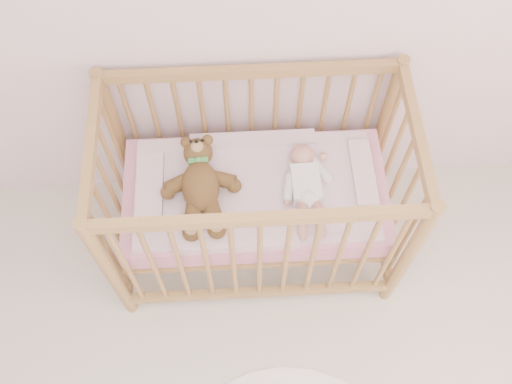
{
  "coord_description": "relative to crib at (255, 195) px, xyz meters",
  "views": [
    {
      "loc": [
        -0.02,
        0.33,
        2.84
      ],
      "look_at": [
        0.04,
        1.55,
        0.62
      ],
      "focal_mm": 40.0,
      "sensor_mm": 36.0,
      "label": 1
    }
  ],
  "objects": [
    {
      "name": "crib",
      "position": [
        0.0,
        0.0,
        0.0
      ],
      "size": [
        1.36,
        0.76,
        1.0
      ],
      "primitive_type": null,
      "color": "#A48045",
      "rests_on": "floor"
    },
    {
      "name": "baby",
      "position": [
        0.23,
        -0.02,
        0.14
      ],
      "size": [
        0.25,
        0.5,
        0.12
      ],
      "primitive_type": null,
      "rotation": [
        0.0,
        0.0,
        0.02
      ],
      "color": "white",
      "rests_on": "blanket"
    },
    {
      "name": "teddy_bear",
      "position": [
        -0.24,
        -0.02,
        0.15
      ],
      "size": [
        0.41,
        0.55,
        0.15
      ],
      "primitive_type": null,
      "rotation": [
        0.0,
        0.0,
        0.06
      ],
      "color": "brown",
      "rests_on": "blanket"
    },
    {
      "name": "blanket",
      "position": [
        0.0,
        0.0,
        0.06
      ],
      "size": [
        1.1,
        0.58,
        0.06
      ],
      "primitive_type": null,
      "color": "pink",
      "rests_on": "mattress"
    },
    {
      "name": "mattress",
      "position": [
        0.0,
        0.0,
        -0.01
      ],
      "size": [
        1.22,
        0.62,
        0.13
      ],
      "primitive_type": "cube",
      "color": "pink",
      "rests_on": "crib"
    }
  ]
}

